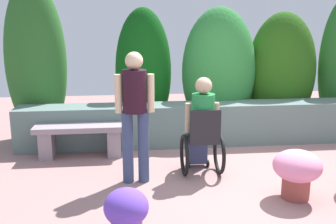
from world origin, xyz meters
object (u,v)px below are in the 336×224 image
(flower_pot_terracotta_by_wall, at_px, (297,170))
(person_standing_companion, at_px, (135,109))
(person_in_wheelchair, at_px, (202,129))
(stone_bench, at_px, (81,136))
(flower_pot_purple_near, at_px, (126,211))

(flower_pot_terracotta_by_wall, bearing_deg, person_standing_companion, 159.24)
(person_in_wheelchair, relative_size, person_standing_companion, 0.80)
(stone_bench, xyz_separation_m, person_standing_companion, (0.81, -1.07, 0.65))
(flower_pot_purple_near, bearing_deg, person_in_wheelchair, 55.19)
(person_in_wheelchair, xyz_separation_m, flower_pot_purple_near, (-1.03, -1.48, -0.38))
(stone_bench, height_order, flower_pot_terracotta_by_wall, flower_pot_terracotta_by_wall)
(flower_pot_purple_near, bearing_deg, flower_pot_terracotta_by_wall, 16.55)
(stone_bench, xyz_separation_m, person_in_wheelchair, (1.70, -0.88, 0.30))
(flower_pot_purple_near, xyz_separation_m, flower_pot_terracotta_by_wall, (1.98, 0.59, 0.10))
(person_in_wheelchair, bearing_deg, flower_pot_terracotta_by_wall, -49.02)
(stone_bench, bearing_deg, person_standing_companion, -52.17)
(person_standing_companion, distance_m, flower_pot_terracotta_by_wall, 2.07)
(flower_pot_purple_near, relative_size, flower_pot_terracotta_by_wall, 0.81)
(person_standing_companion, xyz_separation_m, flower_pot_purple_near, (-0.14, -1.29, -0.72))
(stone_bench, bearing_deg, person_in_wheelchair, -26.41)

